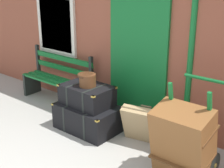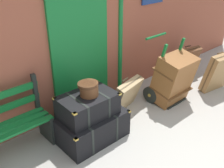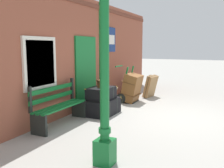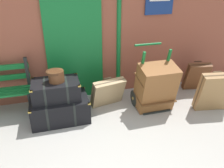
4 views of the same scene
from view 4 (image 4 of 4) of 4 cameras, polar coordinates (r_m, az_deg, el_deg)
The scene contains 9 objects.
brick_facade at distance 4.69m, azimuth -9.71°, elevation 15.49°, with size 10.40×0.35×3.20m.
steamer_trunk_base at distance 4.27m, azimuth -12.63°, elevation -5.92°, with size 1.01×0.65×0.43m.
steamer_trunk_middle at distance 4.12m, azimuth -13.58°, elevation -1.39°, with size 0.82×0.57×0.33m.
round_hatbox at distance 4.00m, azimuth -13.60°, elevation 2.07°, with size 0.29×0.28×0.20m.
porters_trolley at distance 4.63m, azimuth 9.51°, elevation -2.09°, with size 0.71×0.64×1.19m.
large_brown_trunk at distance 4.40m, azimuth 10.65°, elevation -0.77°, with size 0.70×0.61×0.95m.
suitcase_olive at distance 5.43m, azimuth 19.98°, elevation 1.77°, with size 0.54×0.43×0.69m.
suitcase_oxblood at distance 4.54m, azimuth -1.02°, elevation -2.05°, with size 0.70×0.46×0.59m.
suitcase_caramel at distance 4.72m, azimuth 23.74°, elevation -1.79°, with size 0.66×0.45×0.81m.
Camera 4 is at (-0.51, -1.99, 2.43)m, focal length 37.24 mm.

